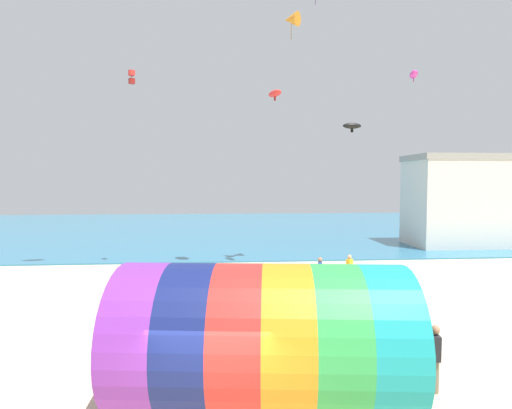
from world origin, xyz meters
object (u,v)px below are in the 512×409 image
Objects in this scene: kite_red_parafoil at (275,93)px; kite_black_parafoil at (352,126)px; kite_handler at (435,358)px; bystander_far_left at (349,270)px; kite_orange_delta at (291,19)px; giant_inflatable_tube at (264,338)px; bystander_near_water at (320,274)px; kite_magenta_parafoil at (414,74)px; kite_red_box at (132,77)px.

kite_red_parafoil is 1.33× the size of kite_black_parafoil.
kite_black_parafoil is at bearing -36.60° from kite_red_parafoil.
kite_handler is 13.81m from kite_black_parafoil.
kite_handler is 1.08× the size of bystander_far_left.
kite_black_parafoil is 7.68m from bystander_far_left.
giant_inflatable_tube is at bearing -101.73° from kite_orange_delta.
kite_red_parafoil is at bearing 132.95° from bystander_far_left.
kite_red_parafoil is 0.80× the size of bystander_near_water.
giant_inflatable_tube reaches higher than bystander_far_left.
bystander_near_water is (3.80, 10.14, -0.88)m from giant_inflatable_tube.
kite_orange_delta reaches higher than bystander_far_left.
bystander_near_water is at bearing 94.00° from kite_handler.
kite_black_parafoil reaches higher than bystander_near_water.
kite_magenta_parafoil is 3.84m from kite_black_parafoil.
kite_magenta_parafoil is (3.93, 9.68, 9.83)m from kite_handler.
giant_inflatable_tube is at bearing -129.72° from kite_magenta_parafoil.
bystander_far_left is (-2.83, 0.89, -9.91)m from kite_magenta_parafoil.
bystander_near_water is at bearing 179.78° from kite_magenta_parafoil.
kite_black_parafoil reaches higher than kite_handler.
kite_red_parafoil is 0.83× the size of kite_orange_delta.
kite_magenta_parafoil reaches higher than kite_handler.
kite_handler is at bearing -86.00° from bystander_near_water.
kite_magenta_parafoil is 10.35m from bystander_far_left.
giant_inflatable_tube is 7.00× the size of kite_black_parafoil.
kite_orange_delta is 14.78m from bystander_near_water.
kite_magenta_parafoil reaches higher than kite_black_parafoil.
giant_inflatable_tube is at bearing -110.56° from bystander_near_water.
kite_handler is 1.75× the size of kite_black_parafoil.
kite_handler is 1.09× the size of kite_orange_delta.
kite_black_parafoil is at bearing -14.89° from kite_red_box.
kite_magenta_parafoil is (6.32, -4.64, 0.03)m from kite_red_parafoil.
kite_red_box is (-12.29, 3.27, 3.18)m from kite_black_parafoil.
kite_orange_delta is (-2.90, 2.59, 6.51)m from kite_black_parafoil.
kite_magenta_parafoil is 1.36× the size of kite_red_box.
bystander_far_left is (1.78, 0.87, -0.04)m from bystander_near_water.
kite_red_box is (-14.79, 5.07, 0.88)m from kite_magenta_parafoil.
kite_magenta_parafoil is at bearing 67.92° from kite_handler.
kite_red_parafoil is at bearing 143.40° from kite_black_parafoil.
kite_black_parafoil is at bearing 40.24° from bystander_near_water.
kite_handler is 10.63m from bystander_far_left.
bystander_near_water is at bearing -79.76° from kite_orange_delta.
kite_orange_delta is 9.99m from kite_red_box.
kite_handler is at bearing -97.10° from kite_black_parafoil.
giant_inflatable_tube is at bearing -174.37° from kite_handler.
kite_red_box reaches higher than giant_inflatable_tube.
kite_black_parafoil is 8.07m from bystander_near_water.
kite_orange_delta is (0.92, -0.25, 4.25)m from kite_red_parafoil.
kite_orange_delta is at bearing 78.27° from giant_inflatable_tube.
kite_orange_delta is (-1.47, 14.08, 14.05)m from kite_handler.
kite_red_box is at bearing 112.77° from giant_inflatable_tube.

